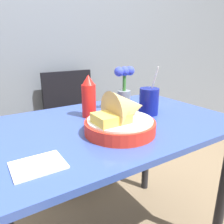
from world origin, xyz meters
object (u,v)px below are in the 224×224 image
at_px(ketchup_bottle, 89,97).
at_px(drink_cup, 148,102).
at_px(chair_far_window, 74,116).
at_px(food_basket, 123,118).
at_px(flower_vase, 124,88).

height_order(ketchup_bottle, drink_cup, drink_cup).
height_order(chair_far_window, food_basket, food_basket).
bearing_deg(ketchup_bottle, food_basket, -84.64).
bearing_deg(food_basket, ketchup_bottle, 95.36).
relative_size(chair_far_window, drink_cup, 3.62).
relative_size(food_basket, flower_vase, 1.24).
height_order(chair_far_window, ketchup_bottle, ketchup_bottle).
xyz_separation_m(ketchup_bottle, drink_cup, (0.27, -0.12, -0.04)).
bearing_deg(flower_vase, chair_far_window, 93.59).
bearing_deg(drink_cup, ketchup_bottle, 155.98).
relative_size(chair_far_window, food_basket, 3.06).
xyz_separation_m(drink_cup, flower_vase, (-0.06, 0.13, 0.05)).
bearing_deg(flower_vase, ketchup_bottle, -177.81).
height_order(drink_cup, flower_vase, drink_cup).
bearing_deg(food_basket, drink_cup, 27.34).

